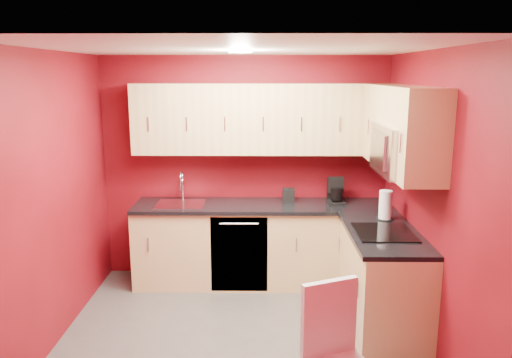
{
  "coord_description": "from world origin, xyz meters",
  "views": [
    {
      "loc": [
        0.18,
        -4.06,
        2.31
      ],
      "look_at": [
        0.13,
        0.55,
        1.33
      ],
      "focal_mm": 35.0,
      "sensor_mm": 36.0,
      "label": 1
    }
  ],
  "objects_px": {
    "microwave": "(402,150)",
    "coffee_maker": "(337,191)",
    "paper_towel": "(385,205)",
    "sink": "(181,201)",
    "napkin_holder": "(288,195)"
  },
  "relations": [
    {
      "from": "microwave",
      "to": "coffee_maker",
      "type": "height_order",
      "value": "microwave"
    },
    {
      "from": "coffee_maker",
      "to": "paper_towel",
      "type": "height_order",
      "value": "paper_towel"
    },
    {
      "from": "microwave",
      "to": "sink",
      "type": "height_order",
      "value": "microwave"
    },
    {
      "from": "sink",
      "to": "paper_towel",
      "type": "xyz_separation_m",
      "value": [
        2.09,
        -0.58,
        0.11
      ]
    },
    {
      "from": "microwave",
      "to": "sink",
      "type": "distance_m",
      "value": 2.43
    },
    {
      "from": "sink",
      "to": "napkin_holder",
      "type": "height_order",
      "value": "sink"
    },
    {
      "from": "microwave",
      "to": "napkin_holder",
      "type": "relative_size",
      "value": 5.35
    },
    {
      "from": "coffee_maker",
      "to": "napkin_holder",
      "type": "relative_size",
      "value": 1.97
    },
    {
      "from": "paper_towel",
      "to": "microwave",
      "type": "bearing_deg",
      "value": -89.11
    },
    {
      "from": "sink",
      "to": "napkin_holder",
      "type": "xyz_separation_m",
      "value": [
        1.19,
        0.12,
        0.04
      ]
    },
    {
      "from": "napkin_holder",
      "to": "paper_towel",
      "type": "relative_size",
      "value": 0.5
    },
    {
      "from": "sink",
      "to": "coffee_maker",
      "type": "xyz_separation_m",
      "value": [
        1.71,
        0.02,
        0.11
      ]
    },
    {
      "from": "coffee_maker",
      "to": "paper_towel",
      "type": "xyz_separation_m",
      "value": [
        0.38,
        -0.6,
        0.0
      ]
    },
    {
      "from": "sink",
      "to": "paper_towel",
      "type": "height_order",
      "value": "sink"
    },
    {
      "from": "sink",
      "to": "coffee_maker",
      "type": "distance_m",
      "value": 1.71
    }
  ]
}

